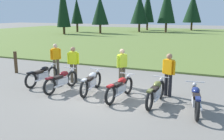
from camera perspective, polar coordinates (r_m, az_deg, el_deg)
name	(u,v)px	position (r m, az deg, el deg)	size (l,w,h in m)	color
ground_plane	(106,95)	(9.75, -1.40, -5.88)	(140.00, 140.00, 0.00)	slate
grass_moorland	(188,37)	(35.60, 17.11, 7.18)	(80.00, 44.00, 0.10)	#5B7033
forest_treeline	(192,7)	(42.92, 18.03, 13.53)	(42.29, 22.06, 8.62)	#47331E
motorcycle_black	(42,75)	(11.61, -15.74, -1.09)	(0.62, 2.10, 0.88)	black
motorcycle_maroon	(62,80)	(10.47, -11.54, -2.33)	(0.62, 2.10, 0.88)	black
motorcycle_silver	(91,82)	(10.05, -4.78, -2.74)	(0.62, 2.10, 0.88)	black
motorcycle_red	(120,88)	(9.23, 1.86, -4.12)	(0.62, 2.10, 0.88)	black
motorcycle_olive	(156,92)	(8.86, 10.07, -5.03)	(0.62, 2.10, 0.88)	black
motorcycle_navy	(196,99)	(8.47, 18.70, -6.36)	(0.67, 2.09, 0.88)	black
rider_with_back_turned	(56,58)	(12.90, -12.81, 2.73)	(0.40, 0.44, 1.67)	#4C4233
rider_checking_bike	(122,65)	(10.71, 2.33, 1.05)	(0.37, 0.48, 1.67)	#4C4233
rider_in_hivis_vest	(73,62)	(11.50, -8.89, 1.72)	(0.53, 0.32, 1.67)	#4C4233
rider_near_row_end	(169,72)	(9.69, 12.91, -0.49)	(0.52, 0.34, 1.67)	black
trail_marker_post	(16,62)	(14.32, -21.30, 1.68)	(0.12, 0.12, 1.17)	#47331E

